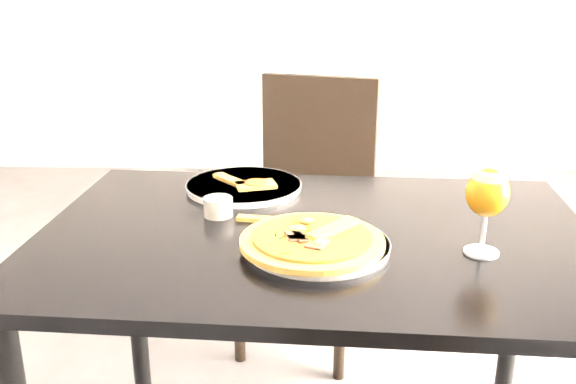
{
  "coord_description": "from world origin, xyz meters",
  "views": [
    {
      "loc": [
        -0.21,
        -1.17,
        1.29
      ],
      "look_at": [
        -0.23,
        0.14,
        0.83
      ],
      "focal_mm": 40.0,
      "sensor_mm": 36.0,
      "label": 1
    }
  ],
  "objects_px": {
    "pizza": "(312,239)",
    "beer_glass": "(488,193)",
    "dining_table": "(315,269)",
    "chair_far": "(309,202)"
  },
  "relations": [
    {
      "from": "pizza",
      "to": "dining_table",
      "type": "bearing_deg",
      "value": 85.45
    },
    {
      "from": "dining_table",
      "to": "pizza",
      "type": "xyz_separation_m",
      "value": [
        -0.01,
        -0.1,
        0.12
      ]
    },
    {
      "from": "dining_table",
      "to": "beer_glass",
      "type": "bearing_deg",
      "value": -13.9
    },
    {
      "from": "dining_table",
      "to": "chair_far",
      "type": "height_order",
      "value": "chair_far"
    },
    {
      "from": "dining_table",
      "to": "pizza",
      "type": "bearing_deg",
      "value": -90.58
    },
    {
      "from": "pizza",
      "to": "beer_glass",
      "type": "distance_m",
      "value": 0.35
    },
    {
      "from": "dining_table",
      "to": "pizza",
      "type": "relative_size",
      "value": 4.29
    },
    {
      "from": "dining_table",
      "to": "beer_glass",
      "type": "distance_m",
      "value": 0.41
    },
    {
      "from": "chair_far",
      "to": "pizza",
      "type": "relative_size",
      "value": 3.21
    },
    {
      "from": "chair_far",
      "to": "beer_glass",
      "type": "relative_size",
      "value": 5.29
    }
  ]
}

